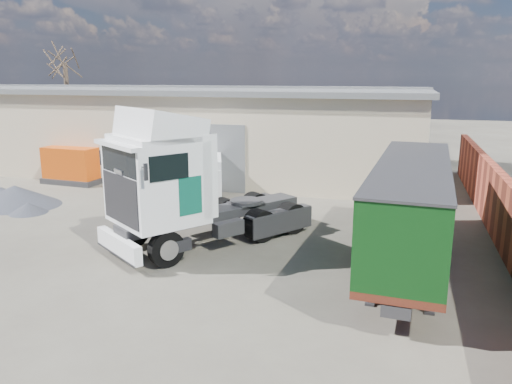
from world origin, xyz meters
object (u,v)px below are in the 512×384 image
(box_trailer, at_px, (411,204))
(panel_van, at_px, (201,174))
(orange_skip, at_px, (75,167))
(bare_tree, at_px, (64,51))
(tractor_unit, at_px, (182,190))

(box_trailer, xyz_separation_m, panel_van, (-10.28, 7.20, -0.99))
(orange_skip, bearing_deg, box_trailer, -19.78)
(bare_tree, height_order, tractor_unit, bare_tree)
(bare_tree, distance_m, orange_skip, 14.57)
(panel_van, bearing_deg, box_trailer, -55.63)
(box_trailer, distance_m, panel_van, 12.59)
(orange_skip, bearing_deg, tractor_unit, -34.79)
(bare_tree, bearing_deg, box_trailer, -34.88)
(box_trailer, height_order, orange_skip, box_trailer)
(panel_van, bearing_deg, bare_tree, 124.57)
(orange_skip, bearing_deg, panel_van, -2.25)
(box_trailer, height_order, panel_van, box_trailer)
(tractor_unit, bearing_deg, panel_van, 142.91)
(bare_tree, xyz_separation_m, box_trailer, (26.20, -18.26, -5.83))
(bare_tree, relative_size, tractor_unit, 1.24)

